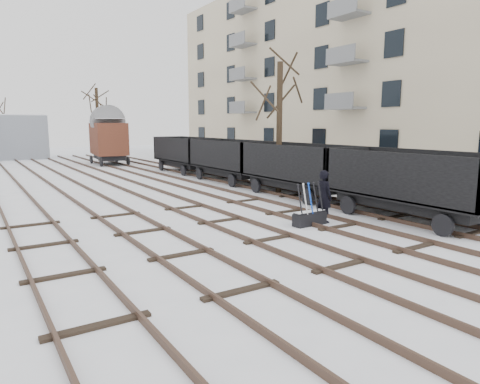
# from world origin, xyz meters

# --- Properties ---
(ground) EXTENTS (120.00, 120.00, 0.00)m
(ground) POSITION_xyz_m (0.00, 0.00, 0.00)
(ground) COLOR white
(ground) RESTS_ON ground
(tracks) EXTENTS (13.90, 52.00, 0.16)m
(tracks) POSITION_xyz_m (-0.00, 13.67, 0.07)
(tracks) COLOR black
(tracks) RESTS_ON ground
(apartment_block) EXTENTS (10.12, 45.00, 16.10)m
(apartment_block) POSITION_xyz_m (19.95, 14.00, 8.05)
(apartment_block) COLOR beige
(apartment_block) RESTS_ON ground
(shed_right) EXTENTS (7.00, 6.00, 4.50)m
(shed_right) POSITION_xyz_m (-4.00, 40.00, 2.25)
(shed_right) COLOR gray
(shed_right) RESTS_ON ground
(ground_frame) EXTENTS (1.32, 0.48, 1.49)m
(ground_frame) POSITION_xyz_m (2.33, 0.81, 0.28)
(ground_frame) COLOR black
(ground_frame) RESTS_ON ground
(worker) EXTENTS (0.50, 0.72, 1.91)m
(worker) POSITION_xyz_m (3.08, 0.91, 0.95)
(worker) COLOR black
(worker) RESTS_ON ground
(freight_wagon_a) EXTENTS (2.51, 6.28, 2.57)m
(freight_wagon_a) POSITION_xyz_m (6.00, -0.61, 0.98)
(freight_wagon_a) COLOR black
(freight_wagon_a) RESTS_ON ground
(freight_wagon_b) EXTENTS (2.51, 6.28, 2.57)m
(freight_wagon_b) POSITION_xyz_m (6.00, 5.79, 0.98)
(freight_wagon_b) COLOR black
(freight_wagon_b) RESTS_ON ground
(freight_wagon_c) EXTENTS (2.51, 6.28, 2.57)m
(freight_wagon_c) POSITION_xyz_m (6.00, 12.19, 0.98)
(freight_wagon_c) COLOR black
(freight_wagon_c) RESTS_ON ground
(freight_wagon_d) EXTENTS (2.51, 6.28, 2.57)m
(freight_wagon_d) POSITION_xyz_m (6.00, 18.59, 0.98)
(freight_wagon_d) COLOR black
(freight_wagon_d) RESTS_ON ground
(box_van_wagon) EXTENTS (3.32, 5.52, 4.01)m
(box_van_wagon) POSITION_xyz_m (2.94, 27.88, 2.34)
(box_van_wagon) COLOR black
(box_van_wagon) RESTS_ON ground
(tree_near) EXTENTS (0.30, 0.30, 6.64)m
(tree_near) POSITION_xyz_m (6.02, 7.39, 3.32)
(tree_near) COLOR black
(tree_near) RESTS_ON ground
(tree_far_right) EXTENTS (0.30, 0.30, 6.95)m
(tree_far_right) POSITION_xyz_m (3.26, 32.30, 3.48)
(tree_far_right) COLOR black
(tree_far_right) RESTS_ON ground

